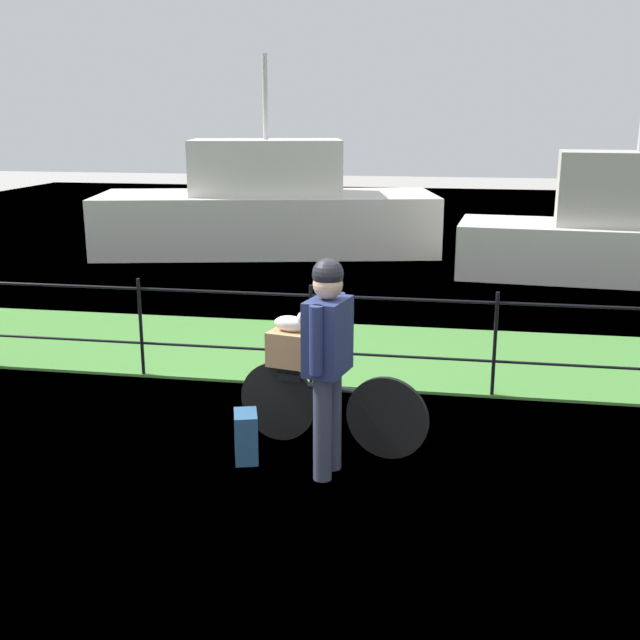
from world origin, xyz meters
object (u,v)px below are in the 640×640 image
moored_boat_mid (631,234)px  terrier_dog (293,322)px  cyclist_person (328,349)px  moored_boat_near (267,211)px  bicycle_main (329,407)px  wooden_crate (290,348)px  backpack_on_paving (246,436)px

moored_boat_mid → terrier_dog: bearing=-118.9°
terrier_dog → moored_boat_mid: 8.58m
cyclist_person → moored_boat_near: 10.13m
moored_boat_mid → cyclist_person: bearing=-115.1°
bicycle_main → moored_boat_mid: size_ratio=0.28×
moored_boat_mid → wooden_crate: bearing=-119.1°
wooden_crate → terrier_dog: (0.02, -0.01, 0.22)m
wooden_crate → terrier_dog: 0.22m
bicycle_main → moored_boat_near: (-2.78, 9.25, 0.47)m
cyclist_person → backpack_on_paving: 1.06m
backpack_on_paving → moored_boat_mid: moored_boat_mid is taller
wooden_crate → terrier_dog: terrier_dog is taller
wooden_crate → moored_boat_mid: bearing=60.9°
wooden_crate → moored_boat_mid: size_ratio=0.06×
moored_boat_near → backpack_on_paving: bearing=-77.3°
moored_boat_near → moored_boat_mid: moored_boat_near is taller
bicycle_main → wooden_crate: 0.58m
terrier_dog → moored_boat_near: moored_boat_near is taller
backpack_on_paving → bicycle_main: bearing=102.4°
terrier_dog → moored_boat_near: size_ratio=0.05×
wooden_crate → backpack_on_paving: 0.80m
bicycle_main → terrier_dog: terrier_dog is taller
terrier_dog → cyclist_person: (0.38, -0.55, -0.04)m
wooden_crate → backpack_on_paving: wooden_crate is taller
bicycle_main → wooden_crate: wooden_crate is taller
cyclist_person → moored_boat_mid: size_ratio=0.29×
bicycle_main → cyclist_person: 0.80m
moored_boat_near → moored_boat_mid: 6.83m
wooden_crate → moored_boat_near: size_ratio=0.05×
backpack_on_paving → moored_boat_mid: size_ratio=0.07×
bicycle_main → backpack_on_paving: (-0.61, -0.35, -0.16)m
moored_boat_mid → moored_boat_near: bearing=165.8°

